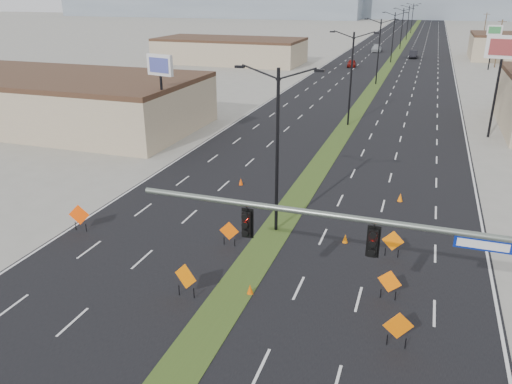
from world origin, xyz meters
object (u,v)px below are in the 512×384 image
(pole_sign_east_near, at_px, (503,55))
(streetlight_5, at_px, (408,21))
(construction_sign_3, at_px, (393,242))
(construction_sign_1, at_px, (186,278))
(streetlight_3, at_px, (393,36))
(pole_sign_west, at_px, (160,73))
(construction_sign_2, at_px, (229,232))
(construction_sign_0, at_px, (79,216))
(construction_sign_4, at_px, (398,327))
(streetlight_4, at_px, (402,27))
(car_far, at_px, (377,48))
(car_left, at_px, (352,63))
(pole_sign_east_far, at_px, (494,34))
(construction_sign_5, at_px, (389,283))
(signal_mast, at_px, (424,261))
(cone_3, at_px, (241,182))
(car_mid, at_px, (413,54))
(cone_1, at_px, (345,239))
(streetlight_1, at_px, (351,76))
(cone_0, at_px, (250,289))
(cone_2, at_px, (400,197))
(streetlight_2, at_px, (379,50))
(streetlight_6, at_px, (412,17))
(streetlight_0, at_px, (277,147))

(pole_sign_east_near, bearing_deg, streetlight_5, 104.85)
(construction_sign_3, bearing_deg, construction_sign_1, -143.24)
(streetlight_3, height_order, pole_sign_west, streetlight_3)
(streetlight_5, height_order, construction_sign_2, streetlight_5)
(construction_sign_0, bearing_deg, construction_sign_2, -5.97)
(construction_sign_0, relative_size, construction_sign_4, 1.03)
(streetlight_4, xyz_separation_m, car_far, (-5.14, -7.83, -4.61))
(car_left, distance_m, pole_sign_east_far, 26.44)
(construction_sign_5, relative_size, pole_sign_east_far, 0.20)
(construction_sign_2, bearing_deg, pole_sign_west, 122.27)
(streetlight_4, xyz_separation_m, pole_sign_west, (-15.26, -98.16, 1.61))
(car_left, bearing_deg, signal_mast, -86.13)
(streetlight_3, distance_m, streetlight_4, 28.00)
(construction_sign_2, height_order, pole_sign_east_near, pole_sign_east_near)
(construction_sign_0, height_order, cone_3, construction_sign_0)
(car_mid, relative_size, cone_1, 9.09)
(car_mid, bearing_deg, streetlight_1, -93.88)
(cone_1, xyz_separation_m, pole_sign_east_far, (14.16, 79.65, 6.29))
(construction_sign_1, distance_m, pole_sign_east_near, 40.41)
(car_left, bearing_deg, cone_0, -91.06)
(streetlight_4, bearing_deg, cone_1, -87.76)
(construction_sign_4, xyz_separation_m, pole_sign_east_near, (6.48, 36.71, 7.21))
(streetlight_3, distance_m, construction_sign_2, 87.00)
(streetlight_4, height_order, construction_sign_2, streetlight_4)
(cone_2, bearing_deg, construction_sign_1, -119.95)
(cone_0, bearing_deg, pole_sign_east_near, 68.74)
(cone_3, relative_size, pole_sign_east_near, 0.05)
(car_far, relative_size, construction_sign_5, 3.51)
(streetlight_2, xyz_separation_m, construction_sign_3, (7.15, -57.14, -4.47))
(car_left, distance_m, cone_1, 75.97)
(streetlight_4, height_order, streetlight_6, same)
(construction_sign_1, relative_size, cone_1, 3.34)
(streetlight_0, bearing_deg, cone_3, 126.01)
(streetlight_3, bearing_deg, streetlight_5, 90.00)
(car_far, xyz_separation_m, construction_sign_0, (-6.36, -108.22, 0.23))
(streetlight_3, height_order, streetlight_6, same)
(construction_sign_0, bearing_deg, streetlight_0, 6.30)
(signal_mast, xyz_separation_m, streetlight_0, (-8.56, 10.00, 0.63))
(cone_3, height_order, pole_sign_east_near, pole_sign_east_near)
(streetlight_5, xyz_separation_m, construction_sign_3, (7.15, -141.14, -4.47))
(construction_sign_1, relative_size, construction_sign_3, 1.14)
(streetlight_3, height_order, construction_sign_3, streetlight_3)
(streetlight_1, height_order, car_mid, streetlight_1)
(car_far, bearing_deg, construction_sign_3, -86.41)
(construction_sign_1, distance_m, cone_2, 18.19)
(streetlight_2, xyz_separation_m, construction_sign_0, (-11.50, -60.05, -4.37))
(pole_sign_east_near, bearing_deg, streetlight_6, 103.40)
(streetlight_0, distance_m, streetlight_1, 28.00)
(streetlight_4, xyz_separation_m, construction_sign_2, (-2.00, -114.86, -4.52))
(streetlight_2, bearing_deg, pole_sign_west, -109.90)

